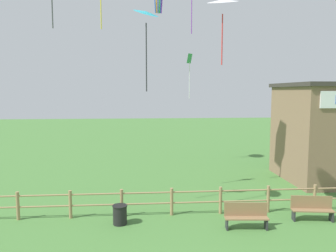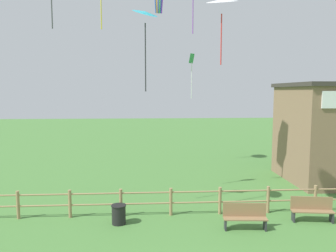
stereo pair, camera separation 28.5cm
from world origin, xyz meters
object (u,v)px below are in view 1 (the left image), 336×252
at_px(trash_bin, 120,215).
at_px(kite_cyan_delta, 146,16).
at_px(kite_white_delta, 223,2).
at_px(park_bench_by_building, 312,208).
at_px(kite_green_diamond, 189,69).
at_px(park_bench_near_fence, 246,215).

bearing_deg(trash_bin, kite_cyan_delta, 31.25).
bearing_deg(kite_white_delta, park_bench_by_building, -7.07).
distance_m(trash_bin, kite_green_diamond, 14.02).
relative_size(park_bench_near_fence, kite_cyan_delta, 0.50).
bearing_deg(kite_white_delta, park_bench_near_fence, -52.61).
height_order(park_bench_near_fence, park_bench_by_building, same).
bearing_deg(park_bench_by_building, park_bench_near_fence, -168.90).
height_order(kite_white_delta, kite_green_diamond, kite_white_delta).
xyz_separation_m(park_bench_by_building, kite_cyan_delta, (-6.95, 0.92, 7.99)).
xyz_separation_m(kite_white_delta, kite_cyan_delta, (-3.07, 0.44, -0.49)).
bearing_deg(park_bench_by_building, kite_green_diamond, 106.98).
relative_size(kite_white_delta, kite_green_diamond, 0.83).
xyz_separation_m(kite_cyan_delta, kite_green_diamond, (3.38, 10.75, -1.41)).
relative_size(kite_cyan_delta, kite_green_diamond, 1.04).
bearing_deg(kite_cyan_delta, kite_green_diamond, 72.52).
height_order(trash_bin, kite_green_diamond, kite_green_diamond).
xyz_separation_m(park_bench_by_building, kite_white_delta, (-3.88, 0.48, 8.48)).
relative_size(park_bench_near_fence, kite_green_diamond, 0.52).
bearing_deg(kite_green_diamond, kite_white_delta, -91.61).
bearing_deg(park_bench_near_fence, park_bench_by_building, 11.10).
distance_m(kite_cyan_delta, kite_green_diamond, 11.36).
bearing_deg(kite_white_delta, kite_green_diamond, 88.39).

